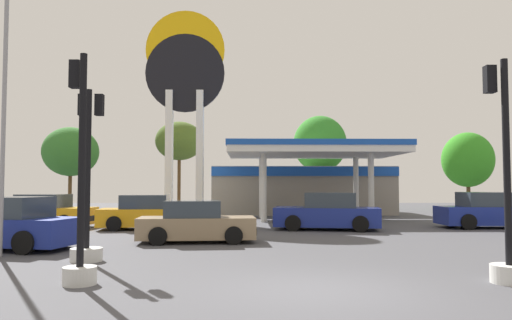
{
  "coord_description": "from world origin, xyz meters",
  "views": [
    {
      "loc": [
        -1.42,
        -9.1,
        1.96
      ],
      "look_at": [
        -1.05,
        11.96,
        3.07
      ],
      "focal_mm": 33.99,
      "sensor_mm": 36.0,
      "label": 1
    }
  ],
  "objects_px": {
    "traffic_signal_1": "(88,208)",
    "tree_2": "(320,144)",
    "car_0": "(196,223)",
    "car_6": "(5,225)",
    "corner_streetlamp": "(1,87)",
    "car_3": "(148,214)",
    "car_1": "(489,212)",
    "car_4": "(327,213)",
    "tree_0": "(71,152)",
    "station_pole_sign": "(185,86)",
    "car_2": "(46,212)",
    "tree_1": "(179,141)",
    "traffic_signal_0": "(80,214)",
    "traffic_signal_2": "(507,223)",
    "tree_3": "(468,160)"
  },
  "relations": [
    {
      "from": "car_1",
      "to": "car_6",
      "type": "height_order",
      "value": "car_1"
    },
    {
      "from": "traffic_signal_2",
      "to": "tree_1",
      "type": "distance_m",
      "value": 29.35
    },
    {
      "from": "station_pole_sign",
      "to": "car_2",
      "type": "xyz_separation_m",
      "value": [
        -5.79,
        -4.93,
        -7.03
      ]
    },
    {
      "from": "station_pole_sign",
      "to": "tree_3",
      "type": "bearing_deg",
      "value": 26.21
    },
    {
      "from": "car_3",
      "to": "traffic_signal_1",
      "type": "height_order",
      "value": "traffic_signal_1"
    },
    {
      "from": "traffic_signal_0",
      "to": "tree_2",
      "type": "xyz_separation_m",
      "value": [
        9.2,
        29.13,
        3.91
      ]
    },
    {
      "from": "traffic_signal_0",
      "to": "corner_streetlamp",
      "type": "xyz_separation_m",
      "value": [
        -3.49,
        3.65,
        3.29
      ]
    },
    {
      "from": "car_0",
      "to": "car_6",
      "type": "distance_m",
      "value": 5.96
    },
    {
      "from": "corner_streetlamp",
      "to": "car_6",
      "type": "bearing_deg",
      "value": 110.43
    },
    {
      "from": "station_pole_sign",
      "to": "corner_streetlamp",
      "type": "relative_size",
      "value": 1.53
    },
    {
      "from": "traffic_signal_2",
      "to": "tree_1",
      "type": "height_order",
      "value": "tree_1"
    },
    {
      "from": "car_2",
      "to": "traffic_signal_1",
      "type": "distance_m",
      "value": 11.43
    },
    {
      "from": "traffic_signal_1",
      "to": "tree_0",
      "type": "bearing_deg",
      "value": 111.01
    },
    {
      "from": "traffic_signal_0",
      "to": "traffic_signal_2",
      "type": "relative_size",
      "value": 1.02
    },
    {
      "from": "traffic_signal_1",
      "to": "tree_1",
      "type": "relative_size",
      "value": 0.66
    },
    {
      "from": "car_2",
      "to": "traffic_signal_1",
      "type": "xyz_separation_m",
      "value": [
        5.24,
        -10.14,
        0.67
      ]
    },
    {
      "from": "traffic_signal_1",
      "to": "tree_0",
      "type": "distance_m",
      "value": 25.61
    },
    {
      "from": "traffic_signal_1",
      "to": "tree_2",
      "type": "xyz_separation_m",
      "value": [
        10.02,
        26.15,
        3.94
      ]
    },
    {
      "from": "car_1",
      "to": "tree_3",
      "type": "height_order",
      "value": "tree_3"
    },
    {
      "from": "car_3",
      "to": "car_6",
      "type": "bearing_deg",
      "value": -113.8
    },
    {
      "from": "car_4",
      "to": "traffic_signal_2",
      "type": "relative_size",
      "value": 1.06
    },
    {
      "from": "car_3",
      "to": "traffic_signal_0",
      "type": "bearing_deg",
      "value": -84.64
    },
    {
      "from": "car_0",
      "to": "traffic_signal_1",
      "type": "height_order",
      "value": "traffic_signal_1"
    },
    {
      "from": "car_0",
      "to": "tree_2",
      "type": "relative_size",
      "value": 0.54
    },
    {
      "from": "car_0",
      "to": "tree_1",
      "type": "height_order",
      "value": "tree_1"
    },
    {
      "from": "tree_2",
      "to": "car_1",
      "type": "bearing_deg",
      "value": -72.28
    },
    {
      "from": "car_4",
      "to": "tree_0",
      "type": "bearing_deg",
      "value": 138.25
    },
    {
      "from": "car_3",
      "to": "station_pole_sign",
      "type": "bearing_deg",
      "value": 81.73
    },
    {
      "from": "traffic_signal_1",
      "to": "car_3",
      "type": "bearing_deg",
      "value": 91.98
    },
    {
      "from": "traffic_signal_1",
      "to": "tree_2",
      "type": "bearing_deg",
      "value": 69.04
    },
    {
      "from": "station_pole_sign",
      "to": "tree_1",
      "type": "relative_size",
      "value": 1.78
    },
    {
      "from": "car_2",
      "to": "car_3",
      "type": "height_order",
      "value": "car_2"
    },
    {
      "from": "traffic_signal_1",
      "to": "corner_streetlamp",
      "type": "distance_m",
      "value": 4.32
    },
    {
      "from": "tree_3",
      "to": "corner_streetlamp",
      "type": "relative_size",
      "value": 0.78
    },
    {
      "from": "car_1",
      "to": "car_6",
      "type": "relative_size",
      "value": 0.97
    },
    {
      "from": "car_1",
      "to": "car_4",
      "type": "xyz_separation_m",
      "value": [
        -7.64,
        -0.78,
        -0.0
      ]
    },
    {
      "from": "station_pole_sign",
      "to": "car_0",
      "type": "bearing_deg",
      "value": -80.4
    },
    {
      "from": "station_pole_sign",
      "to": "car_4",
      "type": "bearing_deg",
      "value": -41.54
    },
    {
      "from": "corner_streetlamp",
      "to": "car_1",
      "type": "bearing_deg",
      "value": 26.16
    },
    {
      "from": "traffic_signal_0",
      "to": "tree_0",
      "type": "bearing_deg",
      "value": 110.4
    },
    {
      "from": "car_1",
      "to": "car_2",
      "type": "relative_size",
      "value": 1.03
    },
    {
      "from": "car_4",
      "to": "tree_1",
      "type": "distance_m",
      "value": 18.29
    },
    {
      "from": "corner_streetlamp",
      "to": "tree_2",
      "type": "bearing_deg",
      "value": 63.54
    },
    {
      "from": "car_0",
      "to": "car_1",
      "type": "bearing_deg",
      "value": 22.54
    },
    {
      "from": "car_6",
      "to": "tree_3",
      "type": "xyz_separation_m",
      "value": [
        25.03,
        23.12,
        3.27
      ]
    },
    {
      "from": "car_3",
      "to": "corner_streetlamp",
      "type": "distance_m",
      "value": 9.66
    },
    {
      "from": "tree_1",
      "to": "tree_2",
      "type": "relative_size",
      "value": 0.9
    },
    {
      "from": "car_3",
      "to": "tree_3",
      "type": "bearing_deg",
      "value": 36.56
    },
    {
      "from": "car_0",
      "to": "traffic_signal_2",
      "type": "distance_m",
      "value": 10.01
    },
    {
      "from": "station_pole_sign",
      "to": "car_2",
      "type": "bearing_deg",
      "value": -139.59
    }
  ]
}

